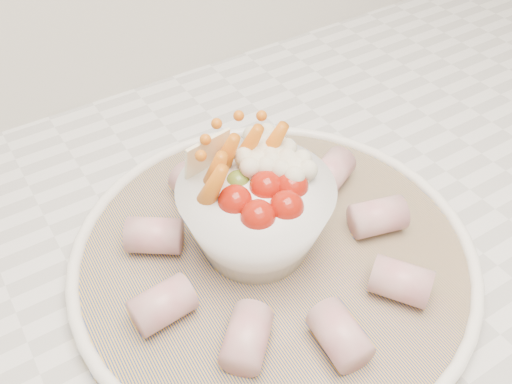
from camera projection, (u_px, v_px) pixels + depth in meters
serving_platter at (274, 255)px, 0.53m from camera, size 0.39×0.39×0.02m
veggie_bowl at (256, 208)px, 0.50m from camera, size 0.14×0.14×0.12m
cured_meat_rolls at (274, 241)px, 0.51m from camera, size 0.27×0.27×0.03m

